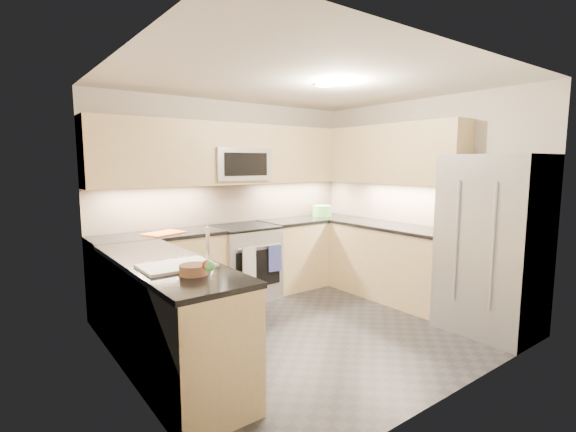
% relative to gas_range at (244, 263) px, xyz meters
% --- Properties ---
extents(floor, '(3.60, 3.20, 0.00)m').
position_rel_gas_range_xyz_m(floor, '(0.00, -1.28, -0.46)').
color(floor, '#26262B').
rests_on(floor, ground).
extents(ceiling, '(3.60, 3.20, 0.02)m').
position_rel_gas_range_xyz_m(ceiling, '(0.00, -1.28, 2.04)').
color(ceiling, beige).
rests_on(ceiling, wall_back).
extents(wall_back, '(3.60, 0.02, 2.50)m').
position_rel_gas_range_xyz_m(wall_back, '(0.00, 0.32, 0.79)').
color(wall_back, beige).
rests_on(wall_back, floor).
extents(wall_front, '(3.60, 0.02, 2.50)m').
position_rel_gas_range_xyz_m(wall_front, '(0.00, -2.88, 0.79)').
color(wall_front, beige).
rests_on(wall_front, floor).
extents(wall_left, '(0.02, 3.20, 2.50)m').
position_rel_gas_range_xyz_m(wall_left, '(-1.80, -1.28, 0.79)').
color(wall_left, beige).
rests_on(wall_left, floor).
extents(wall_right, '(0.02, 3.20, 2.50)m').
position_rel_gas_range_xyz_m(wall_right, '(1.80, -1.28, 0.79)').
color(wall_right, beige).
rests_on(wall_right, floor).
extents(base_cab_back_left, '(1.42, 0.60, 0.90)m').
position_rel_gas_range_xyz_m(base_cab_back_left, '(-1.09, 0.02, -0.01)').
color(base_cab_back_left, '#DCBE84').
rests_on(base_cab_back_left, floor).
extents(base_cab_back_right, '(1.42, 0.60, 0.90)m').
position_rel_gas_range_xyz_m(base_cab_back_right, '(1.09, 0.02, -0.01)').
color(base_cab_back_right, '#DCBE84').
rests_on(base_cab_back_right, floor).
extents(base_cab_right, '(0.60, 1.70, 0.90)m').
position_rel_gas_range_xyz_m(base_cab_right, '(1.50, -1.12, -0.01)').
color(base_cab_right, '#DCBE84').
rests_on(base_cab_right, floor).
extents(base_cab_peninsula, '(0.60, 2.00, 0.90)m').
position_rel_gas_range_xyz_m(base_cab_peninsula, '(-1.50, -1.28, -0.01)').
color(base_cab_peninsula, '#DCBE84').
rests_on(base_cab_peninsula, floor).
extents(countertop_back_left, '(1.42, 0.63, 0.04)m').
position_rel_gas_range_xyz_m(countertop_back_left, '(-1.09, 0.02, 0.47)').
color(countertop_back_left, black).
rests_on(countertop_back_left, base_cab_back_left).
extents(countertop_back_right, '(1.42, 0.63, 0.04)m').
position_rel_gas_range_xyz_m(countertop_back_right, '(1.09, 0.02, 0.47)').
color(countertop_back_right, black).
rests_on(countertop_back_right, base_cab_back_right).
extents(countertop_right, '(0.63, 1.70, 0.04)m').
position_rel_gas_range_xyz_m(countertop_right, '(1.50, -1.12, 0.47)').
color(countertop_right, black).
rests_on(countertop_right, base_cab_right).
extents(countertop_peninsula, '(0.63, 2.00, 0.04)m').
position_rel_gas_range_xyz_m(countertop_peninsula, '(-1.50, -1.28, 0.47)').
color(countertop_peninsula, black).
rests_on(countertop_peninsula, base_cab_peninsula).
extents(upper_cab_back, '(3.60, 0.35, 0.75)m').
position_rel_gas_range_xyz_m(upper_cab_back, '(0.00, 0.15, 1.37)').
color(upper_cab_back, '#DCBE84').
rests_on(upper_cab_back, wall_back).
extents(upper_cab_right, '(0.35, 1.95, 0.75)m').
position_rel_gas_range_xyz_m(upper_cab_right, '(1.62, -1.00, 1.37)').
color(upper_cab_right, '#DCBE84').
rests_on(upper_cab_right, wall_right).
extents(backsplash_back, '(3.60, 0.01, 0.51)m').
position_rel_gas_range_xyz_m(backsplash_back, '(0.00, 0.32, 0.74)').
color(backsplash_back, tan).
rests_on(backsplash_back, wall_back).
extents(backsplash_right, '(0.01, 2.30, 0.51)m').
position_rel_gas_range_xyz_m(backsplash_right, '(1.80, -0.82, 0.74)').
color(backsplash_right, tan).
rests_on(backsplash_right, wall_right).
extents(gas_range, '(0.76, 0.65, 0.91)m').
position_rel_gas_range_xyz_m(gas_range, '(0.00, 0.00, 0.00)').
color(gas_range, '#ABADB4').
rests_on(gas_range, floor).
extents(range_cooktop, '(0.76, 0.65, 0.03)m').
position_rel_gas_range_xyz_m(range_cooktop, '(0.00, 0.00, 0.46)').
color(range_cooktop, black).
rests_on(range_cooktop, gas_range).
extents(oven_door_glass, '(0.62, 0.02, 0.45)m').
position_rel_gas_range_xyz_m(oven_door_glass, '(0.00, -0.33, -0.01)').
color(oven_door_glass, black).
rests_on(oven_door_glass, gas_range).
extents(oven_handle, '(0.60, 0.02, 0.02)m').
position_rel_gas_range_xyz_m(oven_handle, '(0.00, -0.35, 0.26)').
color(oven_handle, '#B2B5BA').
rests_on(oven_handle, gas_range).
extents(microwave, '(0.76, 0.40, 0.40)m').
position_rel_gas_range_xyz_m(microwave, '(0.00, 0.12, 1.24)').
color(microwave, '#A6AAAE').
rests_on(microwave, upper_cab_back).
extents(microwave_door, '(0.60, 0.01, 0.28)m').
position_rel_gas_range_xyz_m(microwave_door, '(0.00, -0.08, 1.24)').
color(microwave_door, black).
rests_on(microwave_door, microwave).
extents(refrigerator, '(0.70, 0.90, 1.80)m').
position_rel_gas_range_xyz_m(refrigerator, '(1.45, -2.43, 0.45)').
color(refrigerator, '#9C9EA4').
rests_on(refrigerator, floor).
extents(fridge_handle_left, '(0.02, 0.02, 1.20)m').
position_rel_gas_range_xyz_m(fridge_handle_left, '(1.08, -2.61, 0.49)').
color(fridge_handle_left, '#B2B5BA').
rests_on(fridge_handle_left, refrigerator).
extents(fridge_handle_right, '(0.02, 0.02, 1.20)m').
position_rel_gas_range_xyz_m(fridge_handle_right, '(1.08, -2.25, 0.49)').
color(fridge_handle_right, '#B2B5BA').
rests_on(fridge_handle_right, refrigerator).
extents(sink_basin, '(0.52, 0.38, 0.16)m').
position_rel_gas_range_xyz_m(sink_basin, '(-1.50, -1.53, 0.42)').
color(sink_basin, white).
rests_on(sink_basin, base_cab_peninsula).
extents(faucet, '(0.03, 0.03, 0.28)m').
position_rel_gas_range_xyz_m(faucet, '(-1.24, -1.53, 0.62)').
color(faucet, silver).
rests_on(faucet, countertop_peninsula).
extents(utensil_bowl, '(0.32, 0.32, 0.16)m').
position_rel_gas_range_xyz_m(utensil_bowl, '(1.37, 0.07, 0.56)').
color(utensil_bowl, '#5EBC50').
rests_on(utensil_bowl, countertop_back_right).
extents(cutting_board, '(0.48, 0.40, 0.01)m').
position_rel_gas_range_xyz_m(cutting_board, '(-1.04, -0.02, 0.49)').
color(cutting_board, '#CB5713').
rests_on(cutting_board, countertop_back_left).
extents(fruit_basket, '(0.20, 0.20, 0.07)m').
position_rel_gas_range_xyz_m(fruit_basket, '(-1.49, -1.81, 0.52)').
color(fruit_basket, '#9F6C4A').
rests_on(fruit_basket, countertop_peninsula).
extents(fruit_apple, '(0.07, 0.07, 0.07)m').
position_rel_gas_range_xyz_m(fruit_apple, '(-1.50, -2.04, 0.60)').
color(fruit_apple, '#B12814').
rests_on(fruit_apple, fruit_basket).
extents(fruit_pear, '(0.07, 0.07, 0.07)m').
position_rel_gas_range_xyz_m(fruit_pear, '(-1.50, -2.08, 0.60)').
color(fruit_pear, '#51BE57').
rests_on(fruit_pear, fruit_basket).
extents(dish_towel_check, '(0.21, 0.06, 0.39)m').
position_rel_gas_range_xyz_m(dish_towel_check, '(-0.15, -0.37, 0.10)').
color(dish_towel_check, silver).
rests_on(dish_towel_check, oven_handle).
extents(dish_towel_blue, '(0.17, 0.04, 0.32)m').
position_rel_gas_range_xyz_m(dish_towel_blue, '(0.22, -0.37, 0.10)').
color(dish_towel_blue, '#353E94').
rests_on(dish_towel_blue, oven_handle).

